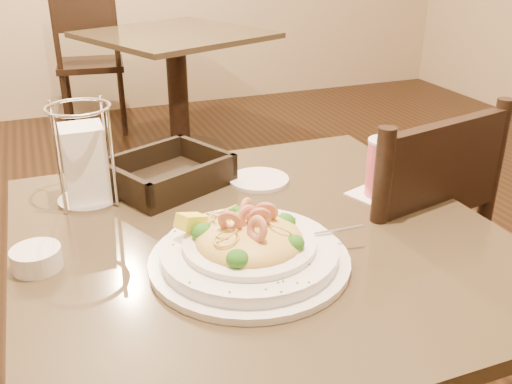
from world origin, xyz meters
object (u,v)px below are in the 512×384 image
object	(u,v)px
drink_glass	(383,168)
pasta_bowl	(249,247)
background_table	(177,73)
butter_ramekin	(37,258)
napkin_caddy	(85,161)
dining_chair_near	(385,266)
bread_basket	(168,176)
dining_chair_far	(90,59)
main_table	(259,332)
side_plate	(259,180)

from	to	relation	value
drink_glass	pasta_bowl	bearing A→B (deg)	-156.75
background_table	butter_ramekin	bearing A→B (deg)	-109.21
pasta_bowl	napkin_caddy	bearing A→B (deg)	122.15
background_table	dining_chair_near	xyz separation A→B (m)	(-0.03, -2.26, -0.01)
background_table	drink_glass	distance (m)	2.35
dining_chair_near	bread_basket	distance (m)	0.59
dining_chair_far	main_table	bearing A→B (deg)	97.25
dining_chair_far	dining_chair_near	bearing A→B (deg)	104.97
drink_glass	butter_ramekin	size ratio (longest dim) A/B	1.72
dining_chair_near	drink_glass	distance (m)	0.32
background_table	napkin_caddy	bearing A→B (deg)	-108.50
side_plate	bread_basket	bearing A→B (deg)	164.54
pasta_bowl	napkin_caddy	world-z (taller)	napkin_caddy
bread_basket	napkin_caddy	xyz separation A→B (m)	(-0.18, -0.02, 0.07)
dining_chair_near	napkin_caddy	world-z (taller)	napkin_caddy
main_table	pasta_bowl	xyz separation A→B (m)	(-0.06, -0.09, 0.26)
butter_ramekin	pasta_bowl	bearing A→B (deg)	-19.16
pasta_bowl	bread_basket	world-z (taller)	pasta_bowl
main_table	napkin_caddy	bearing A→B (deg)	136.35
dining_chair_far	napkin_caddy	bearing A→B (deg)	91.32
main_table	dining_chair_far	distance (m)	3.01
bread_basket	butter_ramekin	distance (m)	0.39
dining_chair_far	drink_glass	bearing A→B (deg)	103.28
dining_chair_far	butter_ramekin	distance (m)	3.02
pasta_bowl	drink_glass	xyz separation A→B (m)	(0.37, 0.16, 0.03)
background_table	butter_ramekin	world-z (taller)	butter_ramekin
dining_chair_far	bread_basket	bearing A→B (deg)	94.96
drink_glass	butter_ramekin	distance (m)	0.71
pasta_bowl	butter_ramekin	distance (m)	0.36
main_table	drink_glass	world-z (taller)	drink_glass
dining_chair_far	napkin_caddy	distance (m)	2.77
background_table	pasta_bowl	distance (m)	2.55
dining_chair_far	bread_basket	world-z (taller)	dining_chair_far
dining_chair_far	napkin_caddy	xyz separation A→B (m)	(-0.28, -2.74, 0.33)
pasta_bowl	napkin_caddy	xyz separation A→B (m)	(-0.23, 0.36, 0.06)
pasta_bowl	side_plate	size ratio (longest dim) A/B	2.80
background_table	butter_ramekin	size ratio (longest dim) A/B	13.93
drink_glass	butter_ramekin	bearing A→B (deg)	-176.90
dining_chair_far	pasta_bowl	world-z (taller)	dining_chair_far
side_plate	butter_ramekin	bearing A→B (deg)	-157.20
dining_chair_near	pasta_bowl	world-z (taller)	dining_chair_near
dining_chair_far	pasta_bowl	bearing A→B (deg)	96.20
dining_chair_far	butter_ramekin	size ratio (longest dim) A/B	11.00
background_table	napkin_caddy	world-z (taller)	napkin_caddy
dining_chair_near	bread_basket	world-z (taller)	dining_chair_near
pasta_bowl	bread_basket	bearing A→B (deg)	97.92
dining_chair_near	drink_glass	size ratio (longest dim) A/B	6.40
bread_basket	background_table	bearing A→B (deg)	75.76
butter_ramekin	side_plate	bearing A→B (deg)	22.80
background_table	side_plate	bearing A→B (deg)	-98.79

